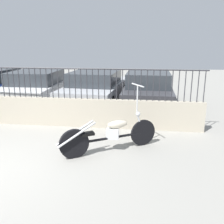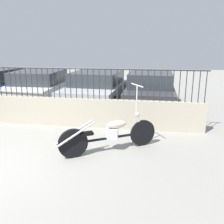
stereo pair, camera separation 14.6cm
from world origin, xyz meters
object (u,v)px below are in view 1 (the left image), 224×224
object	(u,v)px
car_white	(38,87)
car_silver	(96,87)
car_dark_grey	(148,89)
motorcycle_black	(107,134)

from	to	relation	value
car_white	car_silver	size ratio (longest dim) A/B	0.90
car_white	car_dark_grey	size ratio (longest dim) A/B	1.03
motorcycle_black	car_white	xyz separation A→B (m)	(-3.38, 4.16, 0.26)
car_white	car_dark_grey	distance (m)	4.30
car_silver	motorcycle_black	bearing A→B (deg)	-162.16
motorcycle_black	car_silver	distance (m)	4.64
motorcycle_black	car_white	distance (m)	5.37
car_dark_grey	motorcycle_black	bearing A→B (deg)	168.96
motorcycle_black	car_white	bearing A→B (deg)	97.65
car_white	car_silver	distance (m)	2.29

